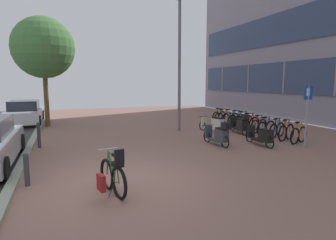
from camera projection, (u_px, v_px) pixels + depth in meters
ground at (170, 174)px, 7.50m from camera, size 21.00×40.00×0.13m
bicycle_foreground at (112, 177)px, 6.08m from camera, size 0.57×1.38×1.10m
bicycle_rack_00 at (299, 135)px, 11.19m from camera, size 1.26×0.53×0.96m
bicycle_rack_01 at (286, 132)px, 11.77m from camera, size 1.27×0.55×0.97m
bicycle_rack_02 at (277, 130)px, 12.37m from camera, size 1.24×0.55×0.94m
bicycle_rack_03 at (266, 128)px, 12.93m from camera, size 1.27×0.47×0.94m
bicycle_rack_04 at (259, 126)px, 13.55m from camera, size 1.29×0.52×0.95m
bicycle_rack_05 at (249, 124)px, 14.10m from camera, size 1.38×0.48×0.98m
bicycle_rack_06 at (243, 122)px, 14.71m from camera, size 1.39×0.48×1.02m
bicycle_rack_07 at (236, 120)px, 15.29m from camera, size 1.39×0.50×1.01m
bicycle_rack_08 at (230, 119)px, 15.88m from camera, size 1.40×0.48×1.00m
bicycle_rack_09 at (223, 118)px, 16.45m from camera, size 1.35×0.48×0.97m
bicycle_rack_10 at (219, 117)px, 17.06m from camera, size 1.23×0.57×0.96m
scooter_near at (240, 124)px, 13.23m from camera, size 0.63×1.83×1.00m
scooter_mid at (219, 135)px, 10.70m from camera, size 0.54×1.64×0.98m
scooter_far at (215, 124)px, 13.48m from camera, size 0.71×1.77×0.79m
scooter_extra at (262, 136)px, 10.71m from camera, size 0.52×1.71×0.75m
parked_car_far at (24, 113)px, 16.46m from camera, size 1.95×4.08×1.36m
parking_sign at (307, 110)px, 10.28m from camera, size 0.40×0.07×2.29m
lamp_post at (179, 58)px, 13.59m from camera, size 0.20×0.52×6.52m
street_tree at (43, 48)px, 15.00m from camera, size 3.26×3.26×5.89m
bollard_near at (27, 170)px, 6.56m from camera, size 0.12×0.12×0.77m
bollard_far at (39, 135)px, 10.38m from camera, size 0.12×0.12×0.95m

